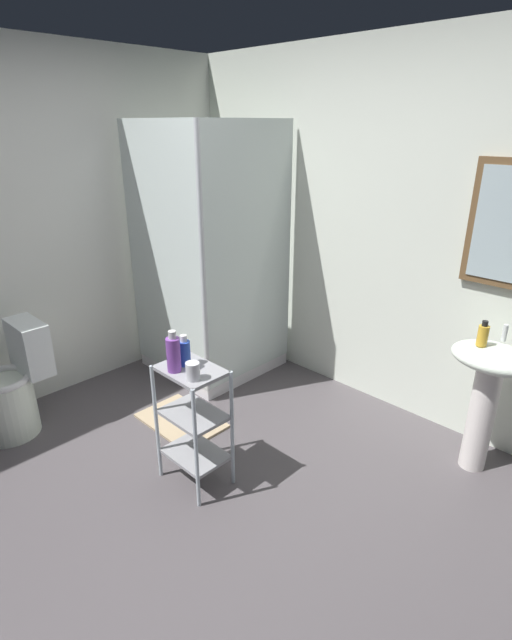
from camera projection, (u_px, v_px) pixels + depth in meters
The scene contains 13 objects.
ground_plane at pixel (186, 522), 2.58m from camera, with size 4.20×4.20×0.02m, color #524C4F.
wall_back at pixel (391, 235), 3.32m from camera, with size 4.20×0.14×2.50m.
wall_left at pixel (9, 236), 3.30m from camera, with size 0.10×4.20×2.50m, color white.
shower_stall at pixel (211, 320), 3.96m from camera, with size 0.92×0.92×2.00m.
pedestal_sink at pixel (488, 383), 2.78m from camera, with size 0.46×0.37×0.81m.
sink_faucet at pixel (505, 333), 2.75m from camera, with size 0.03×0.03×0.10m, color silver.
toilet at pixel (12, 390), 3.22m from camera, with size 0.37×0.49×0.76m.
storage_cart at pixel (193, 416), 2.72m from camera, with size 0.38×0.28×0.74m.
hand_soap_bottle at pixel (483, 335), 2.68m from camera, with size 0.06×0.06×0.15m.
conditioner_bottle_purple at pixel (173, 354), 2.54m from camera, with size 0.07×0.07×0.23m.
shampoo_bottle_blue at pixel (184, 352), 2.62m from camera, with size 0.07×0.07×0.18m.
rinse_cup at pixel (193, 371), 2.47m from camera, with size 0.07×0.07×0.10m, color silver.
bath_mat at pixel (181, 421), 3.42m from camera, with size 0.60×0.40×0.02m, color tan.
Camera 1 is at (1.65, -1.15, 1.97)m, focal length 27.08 mm.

